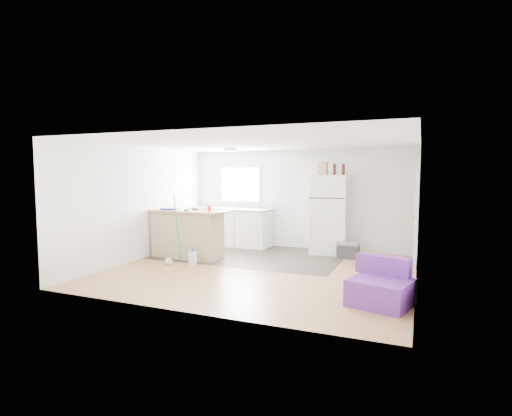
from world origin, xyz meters
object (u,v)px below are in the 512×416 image
at_px(purple_seat, 381,288).
at_px(bottle_right, 343,169).
at_px(peninsula, 187,234).
at_px(cleaner_jug, 193,258).
at_px(cooler, 348,250).
at_px(cardboard_box, 323,168).
at_px(kitchen_cabinets, 230,226).
at_px(bottle_left, 334,169).
at_px(blue_tray, 168,209).
at_px(refrigerator, 329,214).
at_px(mop, 171,254).
at_px(red_cup, 209,208).

bearing_deg(purple_seat, bottle_right, 125.21).
distance_m(peninsula, bottle_right, 3.72).
bearing_deg(peninsula, cleaner_jug, -46.23).
height_order(peninsula, cooler, peninsula).
relative_size(cooler, cardboard_box, 1.60).
relative_size(cooler, cleaner_jug, 1.42).
distance_m(kitchen_cabinets, bottle_left, 3.03).
relative_size(peninsula, blue_tray, 5.79).
relative_size(peninsula, cardboard_box, 5.79).
distance_m(blue_tray, bottle_right, 3.96).
distance_m(refrigerator, bottle_right, 1.07).
bearing_deg(cleaner_jug, cardboard_box, 24.56).
bearing_deg(peninsula, mop, -81.20).
relative_size(cooler, mop, 0.34).
distance_m(mop, bottle_left, 4.00).
xyz_separation_m(cleaner_jug, mop, (-0.43, -0.13, 0.08)).
relative_size(kitchen_cabinets, blue_tray, 7.19).
xyz_separation_m(refrigerator, bottle_right, (0.30, -0.05, 1.02)).
distance_m(purple_seat, cardboard_box, 3.97).
bearing_deg(refrigerator, blue_tray, -153.69).
height_order(purple_seat, cardboard_box, cardboard_box).
bearing_deg(cardboard_box, mop, -137.61).
bearing_deg(kitchen_cabinets, refrigerator, 0.76).
xyz_separation_m(blue_tray, cardboard_box, (3.03, 1.67, 0.89)).
bearing_deg(purple_seat, peninsula, 174.64).
bearing_deg(purple_seat, kitchen_cabinets, 155.89).
bearing_deg(refrigerator, peninsula, -151.20).
bearing_deg(kitchen_cabinets, bottle_right, -0.04).
relative_size(peninsula, bottle_left, 6.95).
distance_m(peninsula, red_cup, 0.80).
bearing_deg(mop, refrigerator, 27.42).
distance_m(mop, blue_tray, 1.16).
bearing_deg(kitchen_cabinets, cleaner_jug, -80.68).
bearing_deg(cooler, bottle_right, 123.87).
height_order(cooler, blue_tray, blue_tray).
distance_m(cooler, bottle_right, 1.78).
bearing_deg(red_cup, bottle_right, 32.92).
height_order(cooler, bottle_right, bottle_right).
bearing_deg(purple_seat, cooler, 123.79).
height_order(kitchen_cabinets, cleaner_jug, kitchen_cabinets).
bearing_deg(cardboard_box, cleaner_jug, -134.00).
distance_m(peninsula, blue_tray, 0.69).
xyz_separation_m(peninsula, red_cup, (0.55, -0.01, 0.57)).
bearing_deg(blue_tray, kitchen_cabinets, 70.69).
relative_size(purple_seat, red_cup, 7.94).
bearing_deg(cooler, cleaner_jug, -142.86).
relative_size(kitchen_cabinets, bottle_left, 8.63).
distance_m(kitchen_cabinets, refrigerator, 2.58).
distance_m(kitchen_cabinets, red_cup, 1.87).
distance_m(cleaner_jug, mop, 0.46).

